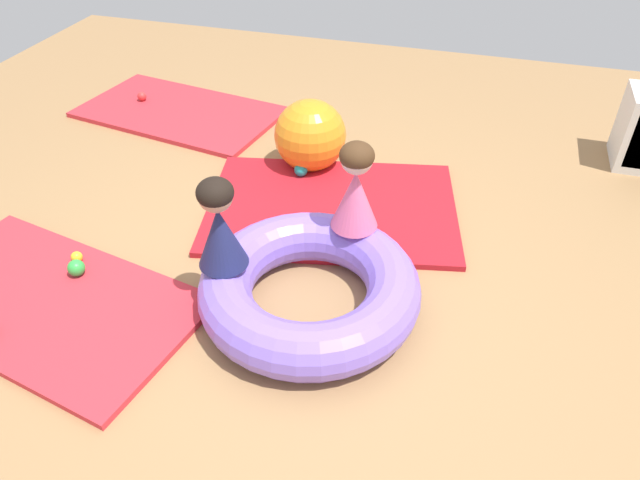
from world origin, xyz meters
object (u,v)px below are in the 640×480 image
object	(u,v)px
inflatable_cushion	(310,288)
exercise_ball_large	(310,136)
play_ball_teal	(301,170)
child_in_navy	(219,224)
play_ball_red	(142,96)
play_ball_green	(76,268)
play_ball_yellow	(77,257)
child_in_pink	(356,187)

from	to	relation	value
inflatable_cushion	exercise_ball_large	xyz separation A→B (m)	(-0.44, 1.44, 0.12)
exercise_ball_large	play_ball_teal	bearing A→B (deg)	-92.94
inflatable_cushion	exercise_ball_large	world-z (taller)	exercise_ball_large
inflatable_cushion	child_in_navy	bearing A→B (deg)	-168.64
play_ball_red	play_ball_green	bearing A→B (deg)	-69.02
play_ball_yellow	exercise_ball_large	size ratio (longest dim) A/B	0.13
play_ball_red	play_ball_green	distance (m)	2.36
child_in_pink	play_ball_red	size ratio (longest dim) A/B	6.69
play_ball_yellow	child_in_navy	bearing A→B (deg)	-1.43
exercise_ball_large	play_ball_red	bearing A→B (deg)	161.24
child_in_navy	play_ball_green	distance (m)	1.03
play_ball_red	exercise_ball_large	xyz separation A→B (m)	(1.77, -0.60, 0.19)
play_ball_green	exercise_ball_large	distance (m)	1.86
inflatable_cushion	play_ball_yellow	bearing A→B (deg)	-177.40
play_ball_red	play_ball_green	xyz separation A→B (m)	(0.85, -2.21, 0.01)
child_in_navy	play_ball_teal	xyz separation A→B (m)	(-0.01, 1.33, -0.46)
play_ball_teal	play_ball_green	size ratio (longest dim) A/B	0.98
child_in_navy	play_ball_green	bearing A→B (deg)	-35.60
child_in_navy	play_ball_green	world-z (taller)	child_in_navy
inflatable_cushion	play_ball_red	distance (m)	3.01
child_in_pink	play_ball_green	bearing A→B (deg)	179.04
child_in_pink	child_in_navy	size ratio (longest dim) A/B	1.02
play_ball_teal	play_ball_yellow	world-z (taller)	play_ball_teal
play_ball_yellow	play_ball_red	bearing A→B (deg)	110.21
child_in_pink	play_ball_green	size ratio (longest dim) A/B	5.34
inflatable_cushion	child_in_navy	world-z (taller)	child_in_navy
inflatable_cushion	play_ball_yellow	size ratio (longest dim) A/B	17.68
inflatable_cushion	child_in_pink	bearing A→B (deg)	72.85
inflatable_cushion	exercise_ball_large	bearing A→B (deg)	107.08
inflatable_cushion	play_ball_teal	size ratio (longest dim) A/B	12.38
inflatable_cushion	child_in_pink	size ratio (longest dim) A/B	2.28
inflatable_cushion	play_ball_teal	distance (m)	1.32
play_ball_teal	play_ball_yellow	bearing A→B (deg)	-127.09
play_ball_teal	play_ball_yellow	size ratio (longest dim) A/B	1.43
child_in_pink	inflatable_cushion	bearing A→B (deg)	-129.94
play_ball_red	exercise_ball_large	size ratio (longest dim) A/B	0.15
play_ball_teal	exercise_ball_large	xyz separation A→B (m)	(0.01, 0.20, 0.18)
child_in_pink	play_ball_yellow	world-z (taller)	child_in_pink
play_ball_red	play_ball_yellow	size ratio (longest dim) A/B	1.16
play_ball_red	child_in_navy	bearing A→B (deg)	-50.35
child_in_pink	play_ball_teal	size ratio (longest dim) A/B	5.44
inflatable_cushion	play_ball_teal	xyz separation A→B (m)	(-0.45, 1.24, -0.06)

